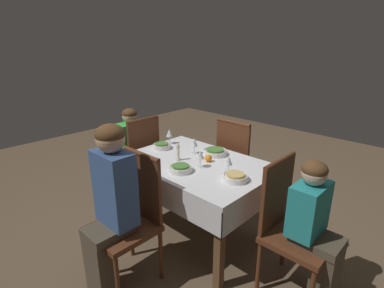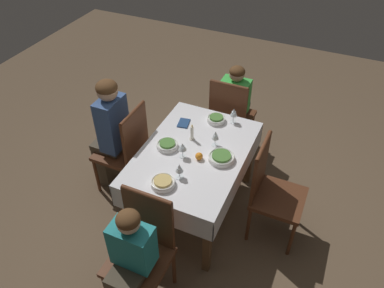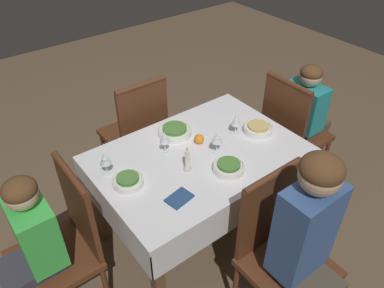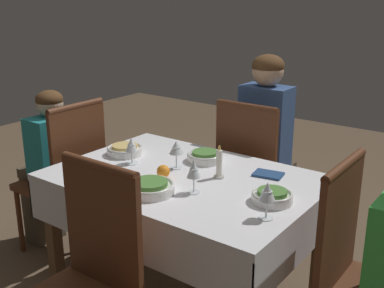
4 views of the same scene
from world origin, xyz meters
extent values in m
plane|color=brown|center=(0.00, 0.00, 0.00)|extent=(8.00, 8.00, 0.00)
cube|color=silver|center=(0.00, 0.00, 0.72)|extent=(1.29, 0.89, 0.04)
cube|color=silver|center=(0.00, 0.44, 0.61)|extent=(1.29, 0.01, 0.20)
cube|color=silver|center=(0.00, -0.44, 0.61)|extent=(1.29, 0.01, 0.20)
cube|color=silver|center=(0.64, 0.00, 0.61)|extent=(0.01, 0.89, 0.20)
cube|color=silver|center=(-0.64, 0.00, 0.61)|extent=(0.01, 0.89, 0.20)
cube|color=brown|center=(0.57, 0.37, 0.35)|extent=(0.06, 0.06, 0.70)
cube|color=brown|center=(-0.57, 0.37, 0.35)|extent=(0.06, 0.06, 0.70)
cube|color=brown|center=(0.57, -0.37, 0.35)|extent=(0.06, 0.06, 0.70)
cube|color=brown|center=(-0.57, -0.37, 0.35)|extent=(0.06, 0.06, 0.70)
cube|color=#562D19|center=(0.00, 0.79, 0.45)|extent=(0.43, 0.43, 0.04)
cube|color=#562D19|center=(0.00, 0.59, 0.72)|extent=(0.40, 0.03, 0.51)
cylinder|color=#562D19|center=(0.00, 0.59, 0.98)|extent=(0.39, 0.04, 0.04)
cylinder|color=#562D19|center=(0.19, 0.60, 0.21)|extent=(0.03, 0.03, 0.43)
cylinder|color=#562D19|center=(-0.19, 0.60, 0.21)|extent=(0.03, 0.03, 0.43)
cube|color=#562D19|center=(0.99, -0.03, 0.45)|extent=(0.43, 0.43, 0.04)
cube|color=#562D19|center=(0.79, -0.03, 0.72)|extent=(0.03, 0.40, 0.51)
cylinder|color=#562D19|center=(0.79, -0.03, 0.98)|extent=(0.04, 0.39, 0.04)
cylinder|color=#562D19|center=(1.18, -0.22, 0.21)|extent=(0.03, 0.03, 0.43)
cylinder|color=#562D19|center=(0.80, -0.22, 0.21)|extent=(0.03, 0.03, 0.43)
cube|color=#562D19|center=(-0.99, 0.01, 0.45)|extent=(0.43, 0.43, 0.04)
cube|color=#562D19|center=(-0.79, 0.01, 0.72)|extent=(0.03, 0.40, 0.51)
cylinder|color=#562D19|center=(-0.79, 0.01, 0.98)|extent=(0.04, 0.39, 0.04)
cylinder|color=#562D19|center=(-1.18, 0.20, 0.21)|extent=(0.03, 0.03, 0.43)
cylinder|color=#562D19|center=(-1.18, -0.18, 0.21)|extent=(0.03, 0.03, 0.43)
cylinder|color=#562D19|center=(-0.80, 0.20, 0.21)|extent=(0.03, 0.03, 0.43)
cylinder|color=#562D19|center=(-0.80, -0.18, 0.21)|extent=(0.03, 0.03, 0.43)
cube|color=#562D19|center=(0.04, -0.79, 0.45)|extent=(0.43, 0.43, 0.04)
cube|color=#562D19|center=(0.04, -0.59, 0.72)|extent=(0.40, 0.03, 0.51)
cylinder|color=#562D19|center=(0.04, -0.59, 0.98)|extent=(0.39, 0.04, 0.04)
cylinder|color=#562D19|center=(-0.15, -0.98, 0.21)|extent=(0.03, 0.03, 0.43)
cylinder|color=#562D19|center=(0.23, -0.98, 0.21)|extent=(0.03, 0.03, 0.43)
cylinder|color=#562D19|center=(-0.15, -0.60, 0.21)|extent=(0.03, 0.03, 0.43)
cylinder|color=#562D19|center=(0.23, -0.60, 0.21)|extent=(0.03, 0.03, 0.43)
cube|color=#4C4233|center=(0.00, 0.91, 0.50)|extent=(0.24, 0.31, 0.06)
cube|color=#38568E|center=(0.00, 0.82, 0.79)|extent=(0.30, 0.18, 0.53)
sphere|color=#D6A884|center=(0.00, 0.82, 1.15)|extent=(0.19, 0.19, 0.19)
ellipsoid|color=brown|center=(0.00, 0.82, 1.18)|extent=(0.19, 0.19, 0.13)
cube|color=#383342|center=(1.11, -0.03, 0.50)|extent=(0.31, 0.24, 0.06)
cube|color=green|center=(1.02, -0.03, 0.72)|extent=(0.18, 0.30, 0.37)
sphere|color=beige|center=(1.02, -0.03, 0.98)|extent=(0.16, 0.16, 0.16)
ellipsoid|color=brown|center=(1.02, -0.03, 1.01)|extent=(0.16, 0.16, 0.11)
cube|color=#4C4233|center=(-1.19, 0.01, 0.23)|extent=(0.14, 0.22, 0.47)
cube|color=#4C4233|center=(-1.11, 0.01, 0.50)|extent=(0.31, 0.24, 0.06)
cube|color=teal|center=(-1.02, 0.01, 0.71)|extent=(0.18, 0.30, 0.36)
sphere|color=beige|center=(-1.02, 0.01, 0.96)|extent=(0.16, 0.16, 0.16)
ellipsoid|color=brown|center=(-1.02, 0.01, 0.99)|extent=(0.16, 0.16, 0.11)
cylinder|color=white|center=(-0.04, 0.23, 0.76)|extent=(0.19, 0.19, 0.04)
torus|color=white|center=(-0.04, 0.23, 0.78)|extent=(0.19, 0.19, 0.01)
cylinder|color=#4C7F38|center=(-0.04, 0.23, 0.79)|extent=(0.14, 0.14, 0.02)
cylinder|color=white|center=(-0.10, 0.06, 0.74)|extent=(0.06, 0.06, 0.00)
cylinder|color=white|center=(-0.10, 0.06, 0.78)|extent=(0.01, 0.01, 0.08)
cone|color=white|center=(-0.10, 0.06, 0.85)|extent=(0.07, 0.07, 0.07)
cylinder|color=white|center=(-0.10, 0.06, 0.84)|extent=(0.04, 0.04, 0.03)
cylinder|color=white|center=(0.49, -0.02, 0.76)|extent=(0.18, 0.18, 0.04)
torus|color=white|center=(0.49, -0.02, 0.78)|extent=(0.18, 0.18, 0.01)
cylinder|color=#4C7F38|center=(0.49, -0.02, 0.79)|extent=(0.13, 0.13, 0.02)
cylinder|color=white|center=(0.54, -0.17, 0.74)|extent=(0.06, 0.06, 0.00)
cylinder|color=white|center=(0.54, -0.17, 0.78)|extent=(0.01, 0.01, 0.07)
cone|color=white|center=(0.54, -0.17, 0.86)|extent=(0.07, 0.07, 0.08)
cylinder|color=white|center=(0.54, -0.17, 0.84)|extent=(0.04, 0.04, 0.03)
cylinder|color=white|center=(-0.46, 0.06, 0.76)|extent=(0.20, 0.20, 0.04)
torus|color=white|center=(-0.46, 0.06, 0.78)|extent=(0.19, 0.19, 0.01)
cylinder|color=tan|center=(-0.46, 0.06, 0.79)|extent=(0.14, 0.14, 0.02)
cylinder|color=white|center=(-0.33, -0.02, 0.74)|extent=(0.07, 0.07, 0.00)
cylinder|color=white|center=(-0.33, -0.02, 0.78)|extent=(0.01, 0.01, 0.06)
cone|color=white|center=(-0.33, -0.02, 0.85)|extent=(0.06, 0.06, 0.07)
cylinder|color=white|center=(-0.33, -0.02, 0.83)|extent=(0.04, 0.04, 0.03)
cylinder|color=white|center=(0.00, -0.26, 0.76)|extent=(0.22, 0.22, 0.04)
torus|color=white|center=(0.00, -0.26, 0.78)|extent=(0.22, 0.22, 0.01)
cylinder|color=#4C7F38|center=(0.00, -0.26, 0.79)|extent=(0.16, 0.16, 0.02)
cylinder|color=white|center=(0.16, -0.14, 0.74)|extent=(0.06, 0.06, 0.00)
cylinder|color=white|center=(0.16, -0.14, 0.78)|extent=(0.01, 0.01, 0.07)
cone|color=white|center=(0.16, -0.14, 0.86)|extent=(0.06, 0.06, 0.08)
cylinder|color=white|center=(0.16, -0.14, 0.84)|extent=(0.04, 0.04, 0.04)
cylinder|color=beige|center=(0.15, 0.08, 0.75)|extent=(0.05, 0.05, 0.01)
cylinder|color=white|center=(0.15, 0.08, 0.82)|extent=(0.03, 0.03, 0.13)
ellipsoid|color=#F9C64C|center=(0.15, 0.08, 0.89)|extent=(0.01, 0.01, 0.03)
sphere|color=orange|center=(-0.07, -0.08, 0.77)|extent=(0.06, 0.06, 0.06)
cube|color=navy|center=(0.33, 0.25, 0.75)|extent=(0.16, 0.12, 0.01)
camera|label=1|loc=(-1.65, 1.79, 1.75)|focal=28.00mm
camera|label=2|loc=(-2.23, -0.98, 2.91)|focal=35.00mm
camera|label=3|loc=(1.14, 1.42, 2.21)|focal=35.00mm
camera|label=4|loc=(1.34, -1.75, 1.61)|focal=45.00mm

